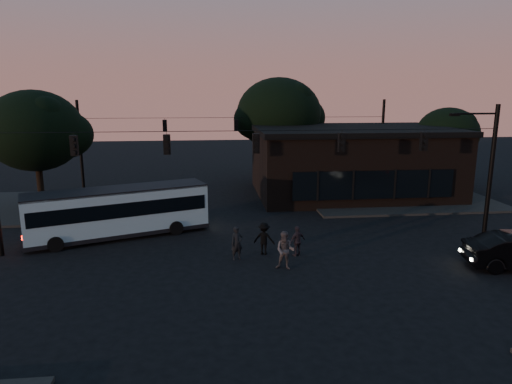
{
  "coord_description": "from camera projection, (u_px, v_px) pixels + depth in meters",
  "views": [
    {
      "loc": [
        -2.48,
        -19.19,
        8.13
      ],
      "look_at": [
        0.0,
        4.0,
        3.0
      ],
      "focal_mm": 32.0,
      "sensor_mm": 36.0,
      "label": 1
    }
  ],
  "objects": [
    {
      "name": "building",
      "position": [
        352.0,
        161.0,
        36.51
      ],
      "size": [
        15.4,
        10.41,
        5.4
      ],
      "color": "black",
      "rests_on": "ground"
    },
    {
      "name": "pedestrian_d",
      "position": [
        264.0,
        238.0,
        23.19
      ],
      "size": [
        1.22,
        0.94,
        1.67
      ],
      "primitive_type": "imported",
      "rotation": [
        0.0,
        0.0,
        2.81
      ],
      "color": "black",
      "rests_on": "ground"
    },
    {
      "name": "pedestrian_b",
      "position": [
        285.0,
        250.0,
        21.21
      ],
      "size": [
        1.06,
        0.94,
        1.83
      ],
      "primitive_type": "imported",
      "rotation": [
        0.0,
        0.0,
        -0.32
      ],
      "color": "#463F41",
      "rests_on": "ground"
    },
    {
      "name": "tree_left",
      "position": [
        35.0,
        131.0,
        30.61
      ],
      "size": [
        6.4,
        6.4,
        8.3
      ],
      "color": "black",
      "rests_on": "ground"
    },
    {
      "name": "ground",
      "position": [
        265.0,
        275.0,
        20.64
      ],
      "size": [
        120.0,
        120.0,
        0.0
      ],
      "primitive_type": "plane",
      "color": "black",
      "rests_on": "ground"
    },
    {
      "name": "bus",
      "position": [
        119.0,
        210.0,
        25.87
      ],
      "size": [
        10.2,
        5.69,
        2.82
      ],
      "rotation": [
        0.0,
        0.0,
        0.36
      ],
      "color": "#9ABBC5",
      "rests_on": "ground"
    },
    {
      "name": "tree_behind",
      "position": [
        279.0,
        114.0,
        41.09
      ],
      "size": [
        7.6,
        7.6,
        9.43
      ],
      "color": "black",
      "rests_on": "ground"
    },
    {
      "name": "signal_rig_near",
      "position": [
        256.0,
        165.0,
        23.57
      ],
      "size": [
        26.24,
        0.3,
        7.5
      ],
      "color": "black",
      "rests_on": "ground"
    },
    {
      "name": "tree_right",
      "position": [
        447.0,
        134.0,
        39.0
      ],
      "size": [
        5.2,
        5.2,
        6.86
      ],
      "color": "black",
      "rests_on": "ground"
    },
    {
      "name": "pedestrian_c",
      "position": [
        297.0,
        241.0,
        22.96
      ],
      "size": [
        0.99,
        0.78,
        1.57
      ],
      "primitive_type": "imported",
      "rotation": [
        0.0,
        0.0,
        3.65
      ],
      "color": "black",
      "rests_on": "ground"
    },
    {
      "name": "sidewalk_far_right",
      "position": [
        395.0,
        198.0,
        35.47
      ],
      "size": [
        14.0,
        10.0,
        0.15
      ],
      "primitive_type": "cube",
      "color": "black",
      "rests_on": "ground"
    },
    {
      "name": "signal_rig_far",
      "position": [
        236.0,
        139.0,
        39.16
      ],
      "size": [
        26.24,
        0.3,
        7.5
      ],
      "color": "black",
      "rests_on": "ground"
    },
    {
      "name": "sidewalk_far_left",
      "position": [
        48.0,
        206.0,
        32.76
      ],
      "size": [
        14.0,
        10.0,
        0.15
      ],
      "primitive_type": "cube",
      "color": "black",
      "rests_on": "ground"
    },
    {
      "name": "pedestrian_a",
      "position": [
        237.0,
        243.0,
        22.45
      ],
      "size": [
        0.71,
        0.58,
        1.68
      ],
      "primitive_type": "imported",
      "rotation": [
        0.0,
        0.0,
        0.33
      ],
      "color": "black",
      "rests_on": "ground"
    }
  ]
}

